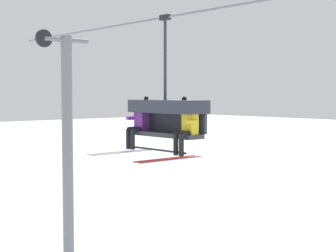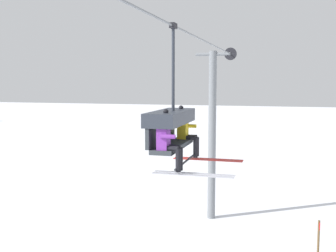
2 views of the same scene
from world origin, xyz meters
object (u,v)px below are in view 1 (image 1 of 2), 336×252
skier_purple (138,123)px  skier_yellow (186,126)px  lift_tower_near (67,149)px  chairlift_chair (168,112)px

skier_purple → skier_yellow: bearing=0.0°
lift_tower_near → chairlift_chair: bearing=-6.9°
lift_tower_near → chairlift_chair: (5.85, -0.71, 1.39)m
chairlift_chair → skier_yellow: chairlift_chair is taller
lift_tower_near → skier_yellow: 6.86m
lift_tower_near → skier_yellow: size_ratio=4.71×
lift_tower_near → skier_yellow: (6.71, -0.92, 1.10)m
lift_tower_near → chairlift_chair: lift_tower_near is taller
chairlift_chair → skier_purple: bearing=-166.0°
skier_purple → skier_yellow: 1.72m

